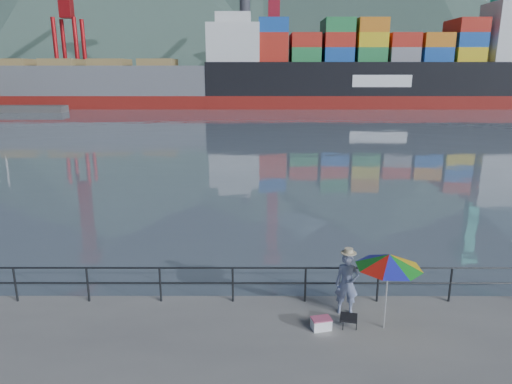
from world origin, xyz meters
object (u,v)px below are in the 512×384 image
at_px(fisherman, 347,284).
at_px(cooler_bag, 321,324).
at_px(beach_umbrella, 389,261).
at_px(bulk_carrier, 142,83).
at_px(container_ship, 384,73).

relative_size(fisherman, cooler_bag, 3.63).
bearing_deg(beach_umbrella, cooler_bag, -177.85).
distance_m(cooler_bag, bulk_carrier, 77.47).
height_order(bulk_carrier, container_ship, container_ship).
xyz_separation_m(cooler_bag, bulk_carrier, (-22.23, 74.11, 3.90)).
bearing_deg(cooler_bag, bulk_carrier, 94.33).
relative_size(cooler_bag, bulk_carrier, 0.01).
xyz_separation_m(beach_umbrella, bulk_carrier, (-23.81, 74.05, 2.23)).
distance_m(fisherman, container_ship, 76.17).
relative_size(fisherman, container_ship, 0.03).
distance_m(fisherman, bulk_carrier, 76.90).
bearing_deg(fisherman, bulk_carrier, 117.71).
bearing_deg(fisherman, container_ship, 84.67).
distance_m(beach_umbrella, container_ship, 76.61).
xyz_separation_m(fisherman, bulk_carrier, (-22.99, 73.31, 3.20)).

